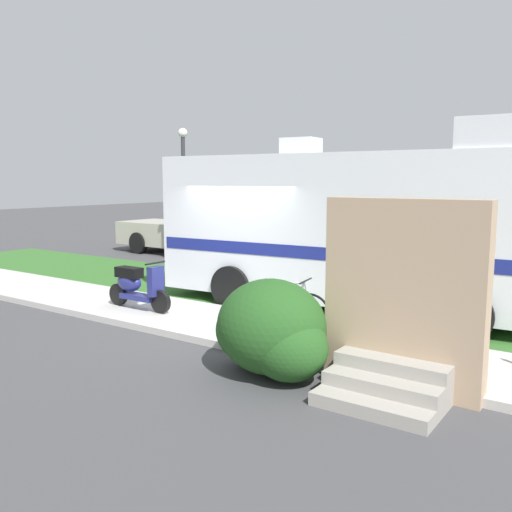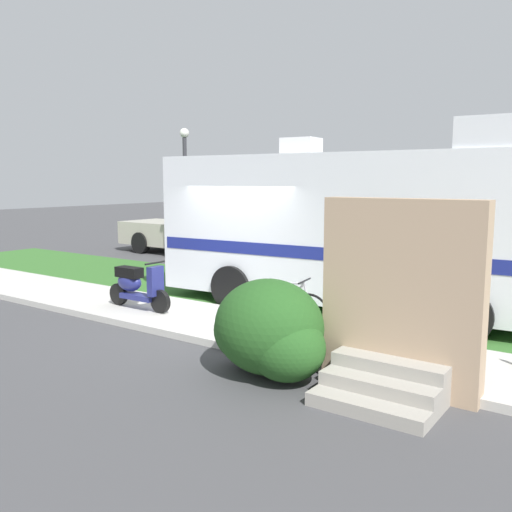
% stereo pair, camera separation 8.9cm
% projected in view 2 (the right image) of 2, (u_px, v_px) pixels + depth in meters
% --- Properties ---
extents(ground_plane, '(80.00, 80.00, 0.00)m').
position_uv_depth(ground_plane, '(238.00, 311.00, 11.03)').
color(ground_plane, '#424244').
extents(sidewalk, '(24.00, 2.00, 0.12)m').
position_uv_depth(sidewalk, '(199.00, 320.00, 10.05)').
color(sidewalk, beige).
rests_on(sidewalk, ground).
extents(grass_strip, '(24.00, 3.40, 0.08)m').
position_uv_depth(grass_strip, '(278.00, 296.00, 12.23)').
color(grass_strip, '#336628').
rests_on(grass_strip, ground).
extents(motorhome_rv, '(7.87, 2.89, 3.61)m').
position_uv_depth(motorhome_rv, '(358.00, 226.00, 10.75)').
color(motorhome_rv, silver).
rests_on(motorhome_rv, ground).
extents(scooter, '(1.61, 0.50, 0.97)m').
position_uv_depth(scooter, '(136.00, 285.00, 10.65)').
color(scooter, black).
rests_on(scooter, ground).
extents(bicycle, '(1.75, 0.52, 0.90)m').
position_uv_depth(bicycle, '(278.00, 308.00, 9.05)').
color(bicycle, black).
rests_on(bicycle, ground).
extents(pickup_truck_near, '(5.80, 2.23, 1.85)m').
position_uv_depth(pickup_truck_near, '(205.00, 227.00, 18.85)').
color(pickup_truck_near, '#B7B29E').
rests_on(pickup_truck_near, ground).
extents(porch_steps, '(2.00, 1.26, 2.40)m').
position_uv_depth(porch_steps, '(396.00, 316.00, 6.66)').
color(porch_steps, '#9E998E').
rests_on(porch_steps, ground).
extents(bush_by_porch, '(1.81, 1.36, 1.28)m').
position_uv_depth(bush_by_porch, '(268.00, 331.00, 7.32)').
color(bush_by_porch, '#23511E').
rests_on(bush_by_porch, ground).
extents(street_lamp_post, '(0.28, 0.28, 4.13)m').
position_uv_depth(street_lamp_post, '(185.00, 183.00, 16.26)').
color(street_lamp_post, '#333338').
rests_on(street_lamp_post, ground).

